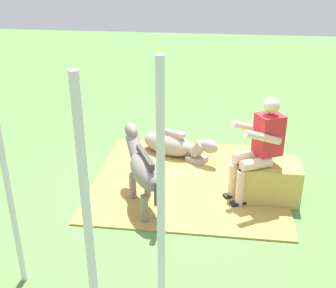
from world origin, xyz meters
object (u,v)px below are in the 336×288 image
tent_pole_right (6,173)px  tent_pole_mid (91,253)px  person_seated (259,145)px  tent_pole_left (161,220)px  pony_lying (173,145)px  pony_standing (144,168)px  hay_bale (268,180)px

tent_pole_right → tent_pole_mid: size_ratio=1.00×
person_seated → tent_pole_left: tent_pole_left is taller
pony_lying → tent_pole_left: tent_pole_left is taller
pony_standing → tent_pole_left: tent_pole_left is taller
hay_bale → pony_standing: (1.57, 0.41, 0.29)m
hay_bale → person_seated: size_ratio=0.58×
tent_pole_left → hay_bale: bearing=-113.2°
pony_standing → person_seated: bearing=-165.8°
pony_lying → tent_pole_left: size_ratio=0.55×
pony_standing → tent_pole_mid: tent_pole_mid is taller
pony_standing → hay_bale: bearing=-165.3°
person_seated → tent_pole_right: bearing=38.1°
pony_standing → pony_lying: size_ratio=0.95×
pony_lying → tent_pole_mid: size_ratio=0.55×
person_seated → pony_lying: bearing=-42.8°
tent_pole_mid → person_seated: bearing=-114.8°
pony_standing → tent_pole_right: bearing=57.6°
hay_bale → pony_lying: size_ratio=0.61×
pony_lying → tent_pole_left: (-0.33, 3.51, 1.01)m
pony_lying → pony_standing: bearing=82.6°
person_seated → tent_pole_mid: bearing=65.2°
hay_bale → pony_lying: hay_bale is taller
tent_pole_mid → hay_bale: bearing=-116.9°
hay_bale → pony_standing: size_ratio=0.64×
hay_bale → tent_pole_right: tent_pole_right is taller
tent_pole_left → person_seated: bearing=-110.5°
hay_bale → person_seated: (0.15, 0.05, 0.52)m
pony_standing → pony_lying: (-0.19, -1.49, -0.35)m
person_seated → tent_pole_left: bearing=69.5°
person_seated → tent_pole_mid: (1.29, 2.80, 0.44)m
pony_standing → tent_pole_left: (-0.52, 2.03, 0.66)m
pony_lying → tent_pole_right: (1.13, 2.97, 1.01)m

